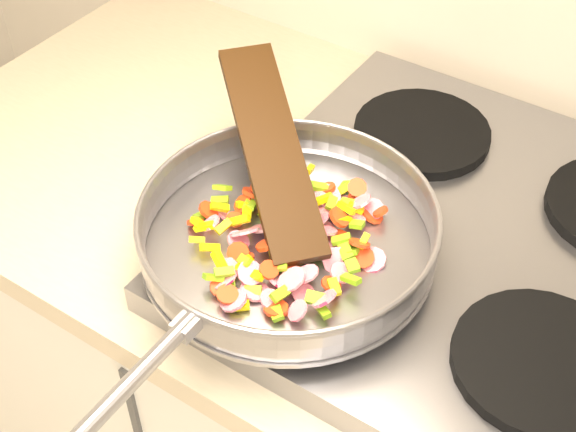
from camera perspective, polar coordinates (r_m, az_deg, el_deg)
The scene contains 7 objects.
cooktop at distance 1.02m, azimuth 12.78°, elevation -2.16°, with size 0.60×0.60×0.04m, color #939399.
grate_fl at distance 0.95m, azimuth 1.94°, elevation -2.76°, with size 0.19×0.19×0.02m, color black.
grate_fr at distance 0.89m, azimuth 17.58°, elevation -9.89°, with size 0.19×0.19×0.02m, color black.
grate_bl at distance 1.14m, azimuth 9.49°, elevation 5.87°, with size 0.19×0.19×0.02m, color black.
saute_pan at distance 0.92m, azimuth -0.07°, elevation -0.95°, with size 0.39×0.56×0.06m.
vegetable_heap at distance 0.93m, azimuth 0.15°, elevation -1.60°, with size 0.24×0.26×0.05m.
wooden_spatula at distance 0.96m, azimuth -1.17°, elevation 4.77°, with size 0.30×0.07×0.01m, color black.
Camera 1 is at (-0.51, 0.97, 1.64)m, focal length 50.00 mm.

